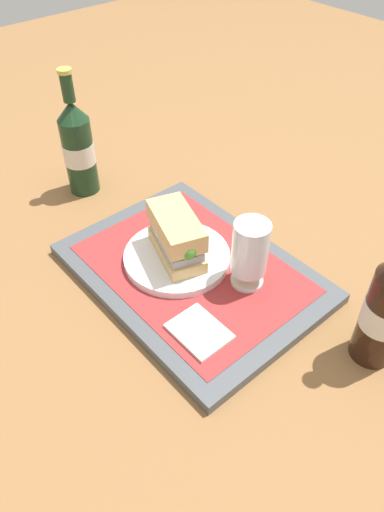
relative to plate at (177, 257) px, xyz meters
name	(u,v)px	position (x,y,z in m)	size (l,w,h in m)	color
ground_plane	(192,276)	(0.03, 0.01, -0.03)	(3.00, 3.00, 0.00)	olive
tray	(192,272)	(0.03, 0.01, -0.02)	(0.44, 0.32, 0.02)	#4C5156
placemat	(192,268)	(0.03, 0.01, -0.01)	(0.38, 0.27, 0.00)	#9E2D2D
plate	(177,257)	(0.00, 0.00, 0.00)	(0.19, 0.19, 0.01)	white
sandwich	(177,237)	(0.00, 0.00, 0.05)	(0.14, 0.10, 0.08)	tan
beer_glass	(250,252)	(0.12, 0.06, 0.06)	(0.06, 0.06, 0.12)	silver
napkin_folded	(199,331)	(0.15, -0.08, 0.00)	(0.09, 0.07, 0.01)	white
second_bottle	(80,146)	(-0.33, 0.01, 0.08)	(0.07, 0.07, 0.27)	#19381E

